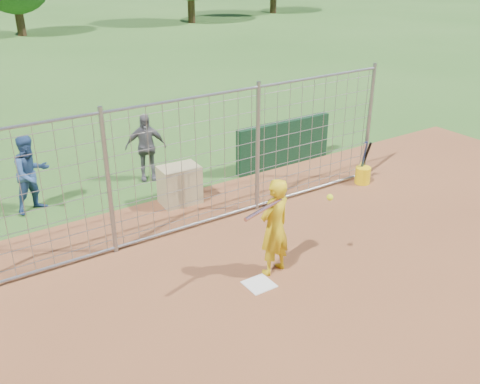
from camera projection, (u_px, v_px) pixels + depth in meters
ground at (252, 279)px, 8.56m from camera, size 100.00×100.00×0.00m
home_plate at (259, 284)px, 8.40m from camera, size 0.43×0.43×0.02m
dugout_wall at (284, 143)px, 12.75m from camera, size 2.60×0.20×1.10m
batter at (274, 227)px, 8.41m from camera, size 0.66×0.49×1.65m
bystander_a at (31, 174)px, 10.45m from camera, size 0.91×0.80×1.58m
bystander_b at (146, 147)px, 11.88m from camera, size 0.98×0.67×1.54m
equipment_bin at (180, 185)px, 10.93m from camera, size 0.83×0.59×0.80m
equipment_in_play at (280, 206)px, 7.98m from camera, size 1.60×0.41×0.11m
bucket_with_bats at (363, 173)px, 11.89m from camera, size 0.34×0.36×0.98m
backstop_fence at (189, 167)px, 9.54m from camera, size 9.08×0.08×2.60m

